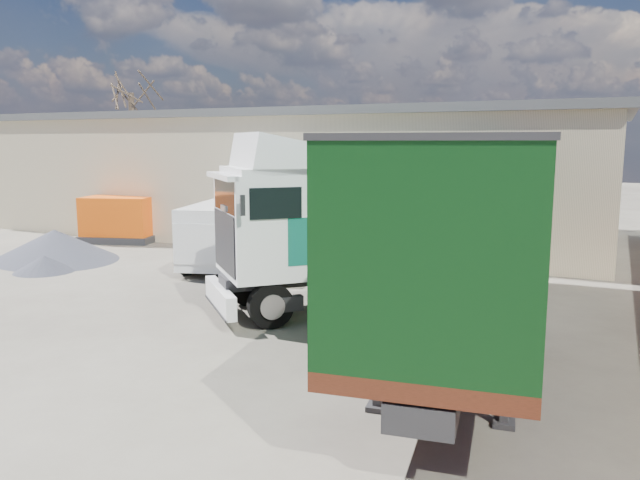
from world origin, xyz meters
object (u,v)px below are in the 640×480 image
at_px(panel_van, 230,234).
at_px(tractor_unit, 305,238).
at_px(box_trailer, 465,218).
at_px(orange_skip, 120,222).
at_px(bare_tree, 130,77).

bearing_deg(panel_van, tractor_unit, -56.32).
relative_size(box_trailer, orange_skip, 3.78).
distance_m(tractor_unit, orange_skip, 13.35).
bearing_deg(tractor_unit, bare_tree, -175.39).
bearing_deg(box_trailer, orange_skip, 148.57).
xyz_separation_m(panel_van, orange_skip, (-6.99, 2.40, -0.27)).
bearing_deg(bare_tree, tractor_unit, -39.73).
xyz_separation_m(tractor_unit, orange_skip, (-11.73, 6.31, -0.99)).
xyz_separation_m(box_trailer, panel_van, (-8.62, 4.33, -1.46)).
distance_m(box_trailer, orange_skip, 17.09).
bearing_deg(panel_van, orange_skip, 144.35).
height_order(tractor_unit, box_trailer, tractor_unit).
xyz_separation_m(tractor_unit, box_trailer, (3.89, -0.41, 0.74)).
xyz_separation_m(bare_tree, box_trailer, (24.11, -17.22, -5.39)).
xyz_separation_m(bare_tree, panel_van, (15.49, -12.89, -6.84)).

